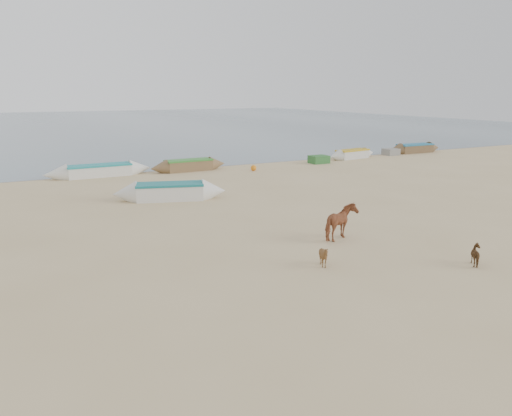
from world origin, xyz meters
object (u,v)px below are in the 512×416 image
at_px(calf_right, 478,255).
at_px(near_canoe, 170,192).
at_px(calf_front, 324,256).
at_px(cow_adult, 341,222).

relative_size(calf_right, near_canoe, 0.12).
bearing_deg(calf_right, calf_front, 76.30).
relative_size(cow_adult, calf_front, 2.23).
height_order(calf_front, near_canoe, near_canoe).
relative_size(calf_front, calf_right, 1.06).
height_order(calf_right, near_canoe, near_canoe).
bearing_deg(near_canoe, cow_adult, -53.26).
xyz_separation_m(calf_front, calf_right, (4.84, -2.36, -0.02)).
bearing_deg(calf_front, near_canoe, 159.27).
bearing_deg(calf_right, near_canoe, 34.08).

